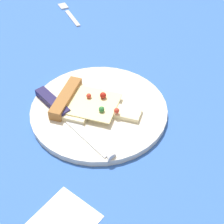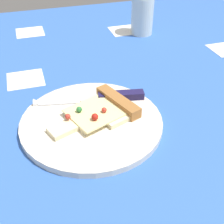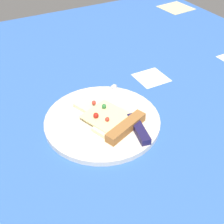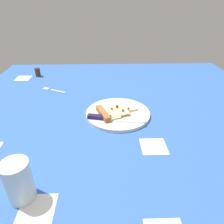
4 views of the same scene
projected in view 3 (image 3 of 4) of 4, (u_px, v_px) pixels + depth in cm
name	position (u px, v px, depth cm)	size (l,w,h in cm)	color
ground_plane	(101.00, 125.00, 75.30)	(154.58, 154.58, 3.00)	#3360B7
plate	(104.00, 120.00, 73.44)	(28.55, 28.55, 1.33)	silver
pizza_slice	(112.00, 120.00, 71.22)	(14.27, 19.04, 2.65)	beige
knife	(132.00, 117.00, 72.34)	(6.63, 23.96, 2.45)	silver
napkin	(176.00, 8.00, 136.95)	(13.00, 13.00, 0.40)	beige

